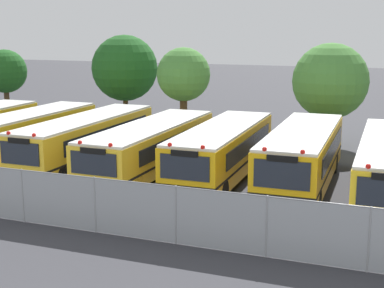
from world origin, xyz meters
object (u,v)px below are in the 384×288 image
Objects in this scene: tree_3 at (333,80)px; school_bus_5 at (302,156)px; school_bus_1 at (25,134)px; tree_1 at (127,69)px; school_bus_4 at (222,150)px; tree_2 at (184,75)px; school_bus_2 at (86,139)px; school_bus_3 at (151,146)px; tree_0 at (6,71)px.

school_bus_5 is at bearing -90.13° from tree_3.
tree_1 is (0.20, 11.45, 2.74)m from school_bus_1.
tree_2 is at bearing -59.27° from school_bus_4.
tree_1 is at bearing -90.37° from school_bus_1.
school_bus_2 is at bearing -139.91° from tree_3.
tree_3 is (11.10, 9.35, 2.55)m from school_bus_2.
school_bus_1 is 1.05× the size of school_bus_5.
tree_3 is at bearing 4.50° from tree_2.
tree_3 is (9.11, 0.72, -0.08)m from tree_2.
tree_0 is (-16.94, 10.60, 2.39)m from school_bus_3.
tree_3 reaches higher than school_bus_1.
school_bus_1 is 14.77m from school_bus_5.
school_bus_2 is at bearing -1.43° from school_bus_4.
school_bus_3 is 2.00× the size of tree_0.
tree_3 is (14.79, 9.45, 2.55)m from school_bus_1.
school_bus_2 is at bearing -38.19° from tree_0.
tree_2 is 0.94× the size of tree_3.
tree_0 reaches higher than school_bus_2.
tree_3 reaches higher than school_bus_3.
school_bus_2 is 14.73m from tree_3.
school_bus_4 is at bearing -176.70° from school_bus_3.
tree_0 is 9.74m from tree_1.
tree_1 reaches higher than school_bus_2.
school_bus_2 is at bearing -72.87° from tree_1.
tree_0 is at bearing -37.78° from school_bus_2.
school_bus_5 is (3.73, -0.12, 0.06)m from school_bus_4.
school_bus_1 is 3.70m from school_bus_2.
school_bus_1 is at bearing -0.72° from school_bus_4.
school_bus_2 is 16.93m from tree_0.
tree_1 is (-14.58, 11.53, 2.67)m from school_bus_5.
school_bus_2 is 1.00× the size of school_bus_3.
school_bus_4 is 1.76× the size of tree_2.
school_bus_3 is at bearing 176.90° from school_bus_2.
school_bus_5 is 26.55m from tree_0.
school_bus_5 is 1.87× the size of tree_0.
tree_0 is 24.30m from tree_3.
tree_1 is at bearing 172.20° from tree_3.
tree_0 is (-13.18, 10.37, 2.34)m from school_bus_2.
tree_0 is (-20.53, 10.43, 2.34)m from school_bus_4.
school_bus_3 is at bearing 1.69° from school_bus_4.
tree_0 is at bearing -24.70° from school_bus_5.
tree_0 is at bearing -174.23° from tree_1.
school_bus_4 reaches higher than school_bus_3.
school_bus_2 is 1.99× the size of tree_0.
school_bus_4 is at bearing 179.88° from school_bus_2.
school_bus_3 is at bearing -0.84° from school_bus_5.
school_bus_1 is at bearing -0.27° from school_bus_3.
school_bus_1 is 0.98× the size of school_bus_3.
school_bus_4 is 15.98m from tree_1.
tree_2 is (-5.36, 8.70, 2.63)m from school_bus_4.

